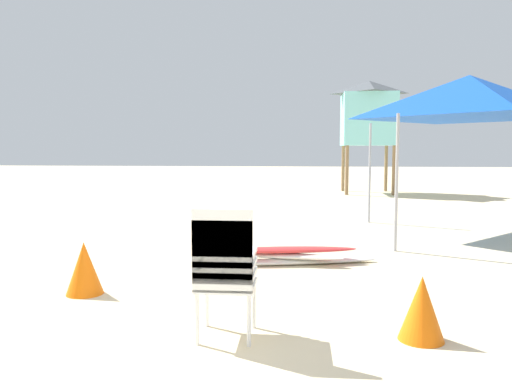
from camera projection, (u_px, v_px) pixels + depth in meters
ground at (158, 356)px, 3.83m from camera, size 80.00×80.00×0.00m
stacked_plastic_chairs at (225, 263)px, 4.08m from camera, size 0.48×0.48×1.11m
surfboard_pile at (281, 256)px, 6.85m from camera, size 2.49×0.76×0.24m
popup_canopy at (469, 97)px, 8.87m from camera, size 3.06×3.06×2.87m
lifeguard_tower at (368, 113)px, 17.51m from camera, size 1.98×1.98×3.93m
traffic_cone_near at (84, 268)px, 5.43m from camera, size 0.40×0.40×0.57m
traffic_cone_far at (422, 308)px, 4.12m from camera, size 0.38×0.38×0.54m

